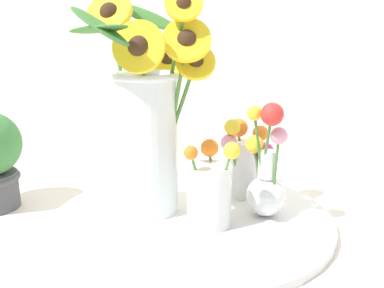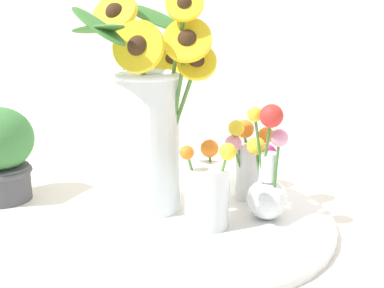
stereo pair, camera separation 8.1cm
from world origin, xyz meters
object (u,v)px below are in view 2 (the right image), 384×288
(serving_tray, at_px, (192,219))
(potted_plant, at_px, (1,151))
(vase_small_center, at_px, (207,192))
(vase_bulb_right, at_px, (267,177))
(vase_small_back, at_px, (248,159))
(mason_jar_sunflowers, at_px, (149,121))

(serving_tray, height_order, potted_plant, potted_plant)
(vase_small_center, distance_m, potted_plant, 0.45)
(serving_tray, xyz_separation_m, vase_bulb_right, (0.13, 0.02, 0.09))
(vase_bulb_right, bearing_deg, potted_plant, -178.95)
(serving_tray, xyz_separation_m, vase_small_center, (0.04, -0.03, 0.07))
(vase_small_center, bearing_deg, vase_bulb_right, 29.56)
(vase_bulb_right, distance_m, vase_small_back, 0.10)
(serving_tray, bearing_deg, mason_jar_sunflowers, 169.41)
(mason_jar_sunflowers, bearing_deg, vase_bulb_right, 2.02)
(mason_jar_sunflowers, xyz_separation_m, vase_small_center, (0.12, -0.05, -0.11))
(mason_jar_sunflowers, height_order, vase_small_back, mason_jar_sunflowers)
(mason_jar_sunflowers, relative_size, potted_plant, 2.09)
(serving_tray, distance_m, potted_plant, 0.43)
(vase_small_center, height_order, potted_plant, potted_plant)
(mason_jar_sunflowers, relative_size, vase_small_center, 2.59)
(vase_bulb_right, bearing_deg, vase_small_center, -150.44)
(vase_bulb_right, height_order, potted_plant, vase_bulb_right)
(vase_small_back, distance_m, potted_plant, 0.51)
(serving_tray, height_order, vase_small_back, vase_small_back)
(serving_tray, distance_m, vase_small_back, 0.17)
(mason_jar_sunflowers, xyz_separation_m, vase_bulb_right, (0.22, 0.01, -0.09))
(vase_small_center, distance_m, vase_small_back, 0.16)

